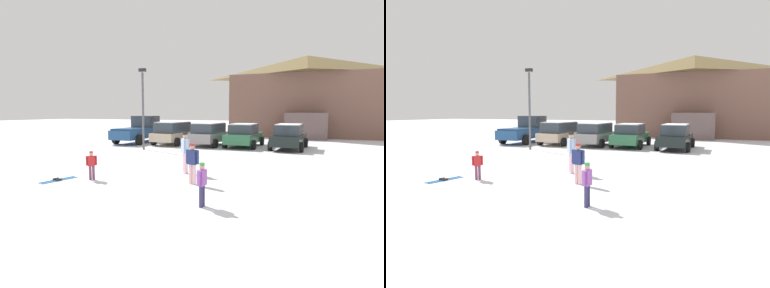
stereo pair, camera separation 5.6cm
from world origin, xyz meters
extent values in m
plane|color=silver|center=(0.00, 0.00, 0.00)|extent=(160.00, 160.00, 0.00)
cube|color=brown|center=(3.75, 29.18, 3.08)|extent=(14.85, 9.13, 6.15)
pyramid|color=brown|center=(3.75, 29.18, 7.24)|extent=(15.47, 9.75, 2.18)
cube|color=#64504F|center=(3.93, 23.98, 1.20)|extent=(3.66, 1.93, 2.40)
cube|color=#BEA98D|center=(-5.32, 15.70, 0.62)|extent=(2.07, 4.13, 0.61)
cube|color=#2D3842|center=(-5.32, 15.62, 1.30)|extent=(1.79, 3.15, 0.74)
cube|color=white|center=(-5.32, 15.62, 1.70)|extent=(1.67, 2.99, 0.06)
cylinder|color=black|center=(-6.24, 17.01, 0.32)|extent=(0.26, 0.65, 0.64)
cylinder|color=black|center=(-4.26, 16.89, 0.32)|extent=(0.26, 0.65, 0.64)
cylinder|color=black|center=(-6.38, 14.51, 0.32)|extent=(0.26, 0.65, 0.64)
cylinder|color=black|center=(-4.40, 14.40, 0.32)|extent=(0.26, 0.65, 0.64)
cube|color=gray|center=(-2.44, 15.79, 0.64)|extent=(1.98, 4.13, 0.65)
cube|color=#2D3842|center=(-2.44, 15.71, 1.30)|extent=(1.71, 3.15, 0.66)
cube|color=white|center=(-2.44, 15.71, 1.66)|extent=(1.60, 2.99, 0.06)
cylinder|color=black|center=(-3.31, 17.09, 0.32)|extent=(0.26, 0.65, 0.64)
cylinder|color=black|center=(-1.43, 16.98, 0.32)|extent=(0.26, 0.65, 0.64)
cylinder|color=black|center=(-3.45, 14.60, 0.32)|extent=(0.26, 0.65, 0.64)
cylinder|color=black|center=(-1.57, 14.49, 0.32)|extent=(0.26, 0.65, 0.64)
cube|color=#28623E|center=(0.08, 16.12, 0.64)|extent=(1.99, 4.59, 0.64)
cube|color=#2D3842|center=(0.07, 15.89, 1.28)|extent=(1.69, 2.41, 0.63)
cube|color=white|center=(0.07, 15.89, 1.62)|extent=(1.58, 2.29, 0.06)
cylinder|color=black|center=(-0.86, 17.56, 0.32)|extent=(0.24, 0.65, 0.64)
cylinder|color=black|center=(1.11, 17.49, 0.32)|extent=(0.24, 0.65, 0.64)
cylinder|color=black|center=(-0.96, 14.75, 0.32)|extent=(0.24, 0.65, 0.64)
cylinder|color=black|center=(1.01, 14.68, 0.32)|extent=(0.24, 0.65, 0.64)
cube|color=black|center=(3.14, 15.96, 0.63)|extent=(2.06, 4.77, 0.62)
cube|color=#2D3842|center=(3.12, 15.73, 1.28)|extent=(1.71, 2.52, 0.68)
cube|color=white|center=(3.12, 15.73, 1.65)|extent=(1.59, 2.39, 0.06)
cylinder|color=black|center=(2.28, 17.47, 0.32)|extent=(0.26, 0.65, 0.64)
cylinder|color=black|center=(4.18, 17.34, 0.32)|extent=(0.26, 0.65, 0.64)
cylinder|color=black|center=(2.09, 14.58, 0.32)|extent=(0.26, 0.65, 0.64)
cylinder|color=black|center=(3.99, 14.46, 0.32)|extent=(0.26, 0.65, 0.64)
cube|color=navy|center=(-8.44, 15.76, 0.75)|extent=(1.95, 5.35, 0.70)
cube|color=#2D3842|center=(-8.43, 16.83, 1.62)|extent=(1.78, 1.72, 1.05)
cube|color=navy|center=(-8.44, 14.83, 1.16)|extent=(1.94, 2.95, 0.12)
cylinder|color=black|center=(-9.48, 17.37, 0.40)|extent=(0.26, 0.80, 0.80)
cylinder|color=black|center=(-7.38, 17.36, 0.40)|extent=(0.26, 0.80, 0.80)
cylinder|color=black|center=(-9.50, 14.16, 0.40)|extent=(0.26, 0.80, 0.80)
cylinder|color=black|center=(-7.39, 14.16, 0.40)|extent=(0.26, 0.80, 0.80)
cylinder|color=#6E3756|center=(-2.85, 3.57, 0.26)|extent=(0.09, 0.09, 0.51)
cylinder|color=#6E3756|center=(-2.76, 3.65, 0.26)|extent=(0.09, 0.09, 0.51)
cube|color=red|center=(-2.80, 3.61, 0.70)|extent=(0.29, 0.28, 0.36)
cylinder|color=red|center=(-2.92, 3.50, 0.71)|extent=(0.07, 0.07, 0.35)
cylinder|color=red|center=(-2.68, 3.72, 0.71)|extent=(0.07, 0.07, 0.35)
sphere|color=tan|center=(-2.80, 3.61, 0.94)|extent=(0.13, 0.13, 0.13)
cylinder|color=#B43234|center=(-2.80, 3.61, 1.02)|extent=(0.13, 0.13, 0.06)
cylinder|color=beige|center=(0.92, 4.34, 0.35)|extent=(0.13, 0.13, 0.69)
cylinder|color=beige|center=(0.77, 4.38, 0.35)|extent=(0.13, 0.13, 0.69)
cube|color=navy|center=(0.85, 4.36, 0.94)|extent=(0.37, 0.27, 0.49)
cylinder|color=navy|center=(1.06, 4.31, 0.95)|extent=(0.09, 0.09, 0.46)
cylinder|color=navy|center=(0.64, 4.41, 0.95)|extent=(0.09, 0.09, 0.46)
sphere|color=tan|center=(0.85, 4.36, 1.27)|extent=(0.18, 0.18, 0.18)
cylinder|color=#B92E2D|center=(0.85, 4.36, 1.36)|extent=(0.17, 0.17, 0.08)
cylinder|color=navy|center=(2.00, 2.23, 0.29)|extent=(0.10, 0.10, 0.57)
cylinder|color=navy|center=(1.99, 2.11, 0.29)|extent=(0.10, 0.10, 0.57)
cube|color=purple|center=(2.00, 2.17, 0.77)|extent=(0.18, 0.29, 0.40)
cylinder|color=purple|center=(2.01, 2.35, 0.78)|extent=(0.08, 0.08, 0.38)
cylinder|color=purple|center=(1.99, 1.99, 0.78)|extent=(0.08, 0.08, 0.38)
sphere|color=tan|center=(2.00, 2.17, 1.05)|extent=(0.15, 0.15, 0.15)
cylinder|color=#3C964D|center=(2.00, 2.17, 1.13)|extent=(0.14, 0.14, 0.07)
cylinder|color=#EEBACD|center=(-0.16, 6.02, 0.41)|extent=(0.15, 0.15, 0.82)
cylinder|color=#EEBACD|center=(-0.05, 5.88, 0.41)|extent=(0.15, 0.15, 0.82)
cube|color=#A5BEDF|center=(-0.10, 5.95, 1.11)|extent=(0.44, 0.46, 0.58)
cylinder|color=#A5BEDF|center=(-0.27, 6.15, 1.12)|extent=(0.11, 0.11, 0.55)
cylinder|color=#A5BEDF|center=(0.06, 5.75, 1.12)|extent=(0.11, 0.11, 0.55)
sphere|color=tan|center=(-0.10, 5.95, 1.50)|extent=(0.21, 0.21, 0.21)
cylinder|color=black|center=(-0.10, 5.95, 1.62)|extent=(0.20, 0.20, 0.10)
cube|color=blue|center=(-3.96, 3.10, 0.01)|extent=(0.40, 1.34, 0.02)
cube|color=black|center=(-3.97, 3.05, 0.05)|extent=(0.12, 0.21, 0.06)
cube|color=blue|center=(-3.76, 3.05, 0.01)|extent=(0.40, 1.34, 0.02)
cube|color=black|center=(-3.78, 3.01, 0.05)|extent=(0.12, 0.21, 0.06)
cylinder|color=#515459|center=(-5.70, 11.97, 2.49)|extent=(0.14, 0.14, 4.99)
cube|color=#232326|center=(-5.70, 11.97, 5.14)|extent=(0.44, 0.24, 0.20)
camera|label=1|loc=(4.61, -4.95, 2.45)|focal=28.00mm
camera|label=2|loc=(4.66, -4.92, 2.45)|focal=28.00mm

